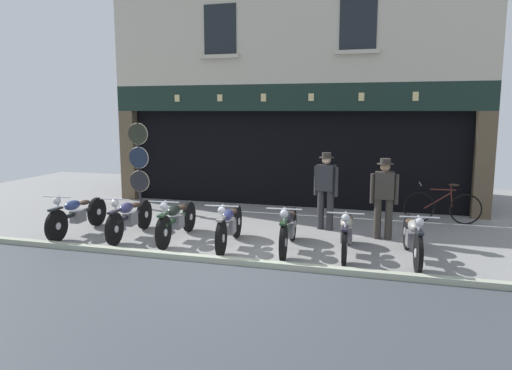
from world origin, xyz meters
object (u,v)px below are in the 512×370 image
motorcycle_center_left (177,219)px  motorcycle_far_right (413,236)px  tyre_sign_pole (139,159)px  shopkeeper_center (384,195)px  motorcycle_center_right (288,228)px  salesman_left (326,187)px  motorcycle_center (229,225)px  motorcycle_right (347,232)px  advert_board_near (374,140)px  leaning_bicycle (442,207)px  motorcycle_left (130,217)px  motorcycle_far_left (77,214)px  advert_board_far (425,141)px

motorcycle_center_left → motorcycle_far_right: bearing=175.0°
tyre_sign_pole → shopkeeper_center: bearing=-13.1°
motorcycle_center_right → salesman_left: 1.92m
tyre_sign_pole → motorcycle_center: bearing=-39.0°
motorcycle_right → advert_board_near: advert_board_near is taller
motorcycle_right → motorcycle_center: bearing=-0.1°
shopkeeper_center → advert_board_near: bearing=-84.4°
tyre_sign_pole → leaning_bicycle: (7.71, 0.40, -0.96)m
motorcycle_left → motorcycle_right: motorcycle_left is taller
motorcycle_center_left → motorcycle_right: bearing=175.4°
motorcycle_right → advert_board_near: bearing=-96.0°
salesman_left → shopkeeper_center: salesman_left is taller
motorcycle_far_left → motorcycle_center: motorcycle_center is taller
motorcycle_right → tyre_sign_pole: size_ratio=0.87×
motorcycle_right → motorcycle_far_right: motorcycle_far_right is taller
motorcycle_center_left → advert_board_near: size_ratio=2.30×
motorcycle_center_right → tyre_sign_pole: tyre_sign_pole is taller
salesman_left → tyre_sign_pole: bearing=2.8°
motorcycle_center_left → leaning_bicycle: bearing=-153.3°
motorcycle_center_left → motorcycle_right: 3.41m
motorcycle_far_left → motorcycle_center_right: 4.59m
motorcycle_center_left → tyre_sign_pole: (-2.39, 2.75, 0.91)m
motorcycle_far_left → motorcycle_center_left: 2.27m
motorcycle_center_right → advert_board_near: 4.66m
shopkeeper_center → leaning_bicycle: bearing=-126.2°
motorcycle_center → salesman_left: bearing=-136.8°
motorcycle_right → advert_board_near: (0.24, 4.21, 1.43)m
motorcycle_center_right → salesman_left: size_ratio=1.22×
advert_board_near → leaning_bicycle: 2.45m
advert_board_far → motorcycle_center: bearing=-130.9°
motorcycle_left → motorcycle_far_right: 5.60m
motorcycle_right → tyre_sign_pole: (-5.80, 2.79, 0.92)m
motorcycle_far_left → motorcycle_right: size_ratio=1.05×
motorcycle_far_right → advert_board_near: size_ratio=2.37×
motorcycle_left → motorcycle_center_left: motorcycle_center_left is taller
salesman_left → shopkeeper_center: bearing=173.6°
motorcycle_center_right → leaning_bicycle: (2.99, 3.22, -0.05)m
advert_board_far → leaning_bicycle: 1.84m
shopkeeper_center → tyre_sign_pole: (-6.41, 1.49, 0.42)m
motorcycle_center_left → motorcycle_center_right: 2.33m
motorcycle_right → motorcycle_far_right: size_ratio=0.94×
salesman_left → tyre_sign_pole: size_ratio=0.75×
shopkeeper_center → salesman_left: bearing=-22.0°
motorcycle_center_right → motorcycle_center: bearing=-1.5°
motorcycle_far_left → motorcycle_center: 3.44m
motorcycle_center → salesman_left: salesman_left is taller
motorcycle_far_left → advert_board_near: bearing=-145.7°
motorcycle_center_left → motorcycle_left: bearing=-2.3°
motorcycle_left → advert_board_near: advert_board_near is taller
tyre_sign_pole → advert_board_near: (6.04, 1.42, 0.51)m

